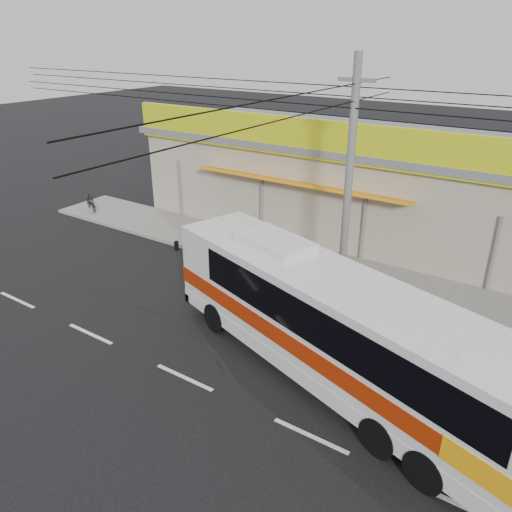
{
  "coord_description": "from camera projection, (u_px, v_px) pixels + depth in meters",
  "views": [
    {
      "loc": [
        8.0,
        -10.84,
        8.86
      ],
      "look_at": [
        -0.59,
        2.0,
        1.92
      ],
      "focal_mm": 35.0,
      "sensor_mm": 36.0,
      "label": 1
    }
  ],
  "objects": [
    {
      "name": "ground",
      "position": [
        237.0,
        336.0,
        15.9
      ],
      "size": [
        120.0,
        120.0,
        0.0
      ],
      "primitive_type": "plane",
      "color": "black",
      "rests_on": "ground"
    },
    {
      "name": "sidewalk",
      "position": [
        322.0,
        267.0,
        20.42
      ],
      "size": [
        30.0,
        3.2,
        0.15
      ],
      "primitive_type": "cube",
      "color": "slate",
      "rests_on": "ground"
    },
    {
      "name": "lane_markings",
      "position": [
        185.0,
        378.0,
        14.01
      ],
      "size": [
        50.0,
        0.12,
        0.01
      ],
      "primitive_type": null,
      "color": "silver",
      "rests_on": "ground"
    },
    {
      "name": "storefront_building",
      "position": [
        377.0,
        183.0,
        23.72
      ],
      "size": [
        22.6,
        9.2,
        5.7
      ],
      "color": "#A59B85",
      "rests_on": "ground"
    },
    {
      "name": "coach_bus",
      "position": [
        336.0,
        324.0,
        13.1
      ],
      "size": [
        11.52,
        5.78,
        3.49
      ],
      "rotation": [
        0.0,
        0.0,
        -0.31
      ],
      "color": "silver",
      "rests_on": "ground"
    },
    {
      "name": "motorbike_red",
      "position": [
        237.0,
        248.0,
        20.93
      ],
      "size": [
        1.83,
        1.21,
        0.91
      ],
      "primitive_type": "imported",
      "rotation": [
        0.0,
        0.0,
        1.96
      ],
      "color": "maroon",
      "rests_on": "sidewalk"
    },
    {
      "name": "motorbike_dark",
      "position": [
        91.0,
        202.0,
        26.61
      ],
      "size": [
        1.55,
        0.98,
        0.9
      ],
      "primitive_type": "imported",
      "rotation": [
        0.0,
        0.0,
        1.17
      ],
      "color": "black",
      "rests_on": "sidewalk"
    },
    {
      "name": "utility_pole",
      "position": [
        355.0,
        101.0,
        15.69
      ],
      "size": [
        34.0,
        14.0,
        8.36
      ],
      "color": "#61615F",
      "rests_on": "ground"
    }
  ]
}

